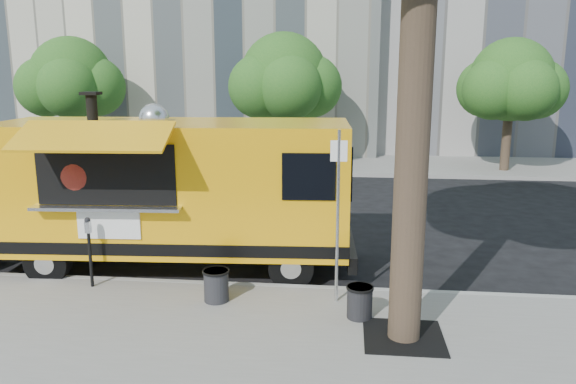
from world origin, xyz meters
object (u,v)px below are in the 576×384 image
(far_tree_c, at_px, (511,80))
(sign_post, at_px, (338,207))
(trash_bin_right, at_px, (216,284))
(far_tree_b, at_px, (284,77))
(food_truck, at_px, (173,189))
(trash_bin_left, at_px, (360,301))
(far_tree_a, at_px, (72,78))
(parking_meter, at_px, (89,244))

(far_tree_c, bearing_deg, sign_post, -114.81)
(far_tree_c, height_order, trash_bin_right, far_tree_c)
(far_tree_b, height_order, trash_bin_right, far_tree_b)
(far_tree_c, xyz_separation_m, sign_post, (-6.45, -13.95, -1.87))
(sign_post, height_order, trash_bin_right, sign_post)
(far_tree_c, bearing_deg, food_truck, -128.85)
(trash_bin_left, bearing_deg, far_tree_c, 67.44)
(food_truck, distance_m, trash_bin_right, 2.66)
(food_truck, bearing_deg, far_tree_a, 120.58)
(sign_post, relative_size, parking_meter, 2.25)
(parking_meter, relative_size, food_truck, 0.18)
(sign_post, bearing_deg, parking_meter, 177.48)
(far_tree_c, xyz_separation_m, food_truck, (-9.85, -12.23, -2.00))
(food_truck, relative_size, trash_bin_right, 13.36)
(far_tree_c, relative_size, sign_post, 1.74)
(far_tree_c, relative_size, food_truck, 0.69)
(far_tree_b, bearing_deg, sign_post, -79.85)
(far_tree_b, bearing_deg, far_tree_c, -1.91)
(far_tree_a, bearing_deg, far_tree_c, 0.32)
(far_tree_a, height_order, far_tree_c, far_tree_a)
(far_tree_a, relative_size, far_tree_b, 0.97)
(parking_meter, height_order, food_truck, food_truck)
(trash_bin_left, bearing_deg, parking_meter, 170.52)
(parking_meter, height_order, trash_bin_right, parking_meter)
(far_tree_a, distance_m, far_tree_b, 9.01)
(far_tree_b, xyz_separation_m, trash_bin_right, (0.47, -14.46, -3.38))
(far_tree_c, distance_m, trash_bin_right, 16.85)
(food_truck, bearing_deg, trash_bin_right, -58.84)
(trash_bin_right, bearing_deg, trash_bin_left, -9.58)
(far_tree_a, relative_size, far_tree_c, 1.03)
(sign_post, xyz_separation_m, parking_meter, (-4.55, 0.20, -0.87))
(far_tree_c, relative_size, parking_meter, 3.90)
(trash_bin_right, bearing_deg, sign_post, 5.68)
(sign_post, bearing_deg, far_tree_a, 129.83)
(far_tree_c, distance_m, sign_post, 15.48)
(far_tree_a, distance_m, far_tree_c, 18.00)
(far_tree_c, height_order, food_truck, far_tree_c)
(sign_post, height_order, trash_bin_left, sign_post)
(far_tree_c, bearing_deg, trash_bin_right, -121.08)
(far_tree_b, height_order, trash_bin_left, far_tree_b)
(trash_bin_left, xyz_separation_m, trash_bin_right, (-2.48, 0.42, 0.01))
(far_tree_b, distance_m, food_truck, 12.74)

